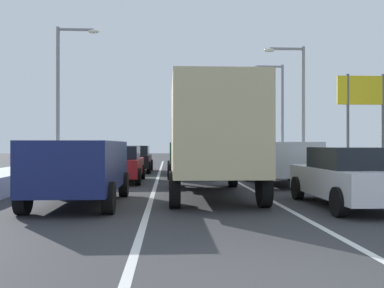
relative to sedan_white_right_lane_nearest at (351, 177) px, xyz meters
name	(u,v)px	position (x,y,z in m)	size (l,w,h in m)	color
ground_plane	(196,181)	(-3.40, 8.01, -0.76)	(120.00, 120.00, 0.00)	#333335
lane_stripe_between_right_lane_and_center_lane	(225,175)	(-1.70, 11.56, -0.76)	(0.14, 39.12, 0.01)	silver
lane_stripe_between_center_lane_and_left_lane	(159,176)	(-5.10, 11.56, -0.76)	(0.14, 39.12, 0.01)	silver
snow_bank_right_shoulder	(327,170)	(3.60, 11.56, -0.50)	(2.02, 39.12, 0.54)	silver
snow_bank_left_shoulder	(53,170)	(-10.40, 11.56, -0.45)	(2.03, 39.12, 0.63)	silver
sedan_white_right_lane_nearest	(351,177)	(0.00, 0.00, 0.00)	(2.00, 4.50, 1.51)	silver
suv_silver_right_lane_second	(280,159)	(-0.22, 6.29, 0.25)	(2.16, 4.90, 1.67)	#B7BABF
suv_tan_right_lane_third	(252,155)	(-0.13, 12.65, 0.25)	(2.16, 4.90, 1.67)	#937F60
box_truck_center_lane_nearest	(210,134)	(-3.33, 2.47, 1.14)	(2.53, 7.20, 3.36)	#38383D
suv_green_center_lane_second	(190,156)	(-3.56, 10.51, 0.25)	(2.16, 4.90, 1.67)	#1E5633
sedan_maroon_center_lane_third	(186,158)	(-3.50, 16.24, 0.00)	(2.00, 4.50, 1.51)	maroon
suv_navy_left_lane_nearest	(81,166)	(-6.91, 0.84, 0.25)	(2.16, 4.90, 1.67)	navy
sedan_red_left_lane_second	(119,164)	(-6.67, 7.77, 0.00)	(2.00, 4.50, 1.51)	maroon
sedan_black_left_lane_third	(134,159)	(-6.55, 14.61, 0.00)	(2.00, 4.50, 1.51)	black
traffic_light_gantry	(228,113)	(0.87, 29.33, 3.73)	(7.54, 0.47, 6.20)	slate
street_lamp_right_near	(297,95)	(3.63, 16.90, 3.95)	(2.66, 0.36, 7.83)	gray
street_lamp_right_mid	(278,104)	(4.14, 24.01, 4.01)	(2.66, 0.36, 7.95)	gray
street_lamp_left_mid	(63,85)	(-11.14, 17.03, 4.51)	(2.66, 0.36, 8.91)	gray
roadside_sign_right	(365,101)	(6.35, 13.12, 3.25)	(3.20, 0.16, 5.50)	#59595B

